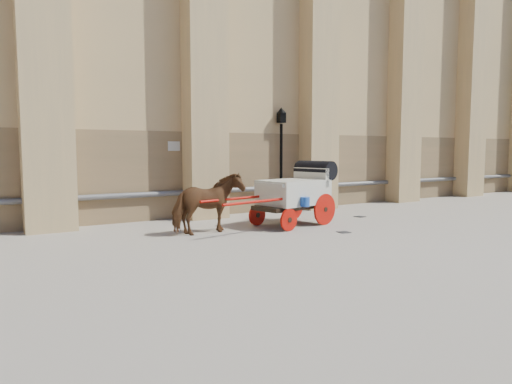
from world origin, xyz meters
TOP-DOWN VIEW (x-y plane):
  - ground at (0.00, 0.00)m, footprint 90.00×90.00m
  - cathedral at (2.07, 7.81)m, footprint 44.80×9.20m
  - horse at (-2.25, 0.79)m, footprint 2.13×1.16m
  - carriage at (0.88, 0.82)m, footprint 4.75×2.09m
  - street_lamp at (2.29, 3.75)m, footprint 0.37×0.37m
  - drain_grate_near at (1.16, -1.07)m, footprint 0.36×0.36m
  - drain_grate_far at (3.77, 0.95)m, footprint 0.37×0.37m

SIDE VIEW (x-z plane):
  - ground at x=0.00m, z-range 0.00..0.00m
  - drain_grate_near at x=1.16m, z-range 0.00..0.01m
  - drain_grate_far at x=3.77m, z-range 0.00..0.01m
  - horse at x=-2.25m, z-range 0.00..1.72m
  - carriage at x=0.88m, z-range 0.08..2.09m
  - street_lamp at x=2.29m, z-range 0.14..4.14m
  - cathedral at x=2.07m, z-range -0.59..18.61m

